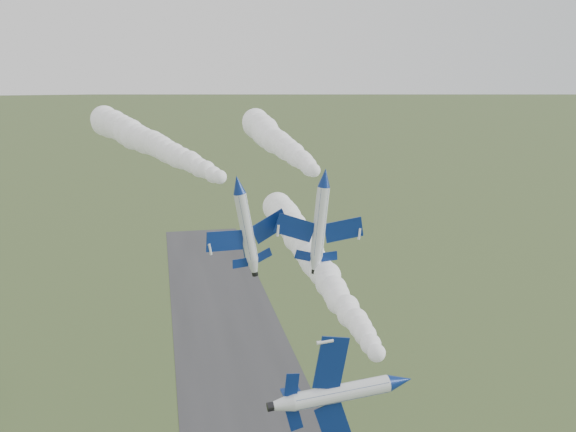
% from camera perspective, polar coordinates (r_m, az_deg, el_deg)
% --- Properties ---
extents(jet_lead, '(3.43, 13.25, 10.92)m').
position_cam_1_polar(jet_lead, '(59.39, 10.00, -14.29)').
color(jet_lead, silver).
extents(smoke_trail_jet_lead, '(7.58, 56.22, 5.09)m').
position_cam_1_polar(smoke_trail_jet_lead, '(86.40, 2.33, -3.88)').
color(smoke_trail_jet_lead, white).
extents(jet_pair_left, '(10.95, 12.94, 3.61)m').
position_cam_1_polar(jet_pair_left, '(76.56, -4.44, 2.82)').
color(jet_pair_left, silver).
extents(smoke_trail_jet_pair_left, '(23.26, 62.89, 5.63)m').
position_cam_1_polar(smoke_trail_jet_pair_left, '(108.71, -12.33, 6.50)').
color(smoke_trail_jet_pair_left, white).
extents(jet_pair_right, '(11.10, 13.44, 3.37)m').
position_cam_1_polar(jet_pair_right, '(78.37, 3.31, 3.42)').
color(jet_pair_right, silver).
extents(smoke_trail_jet_pair_right, '(5.55, 53.84, 5.47)m').
position_cam_1_polar(smoke_trail_jet_pair_right, '(107.33, -0.92, 6.64)').
color(smoke_trail_jet_pair_right, white).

